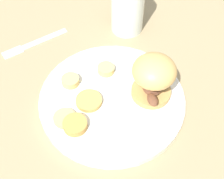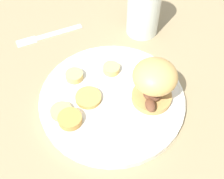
# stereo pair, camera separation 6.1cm
# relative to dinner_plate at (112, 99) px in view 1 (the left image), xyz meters

# --- Properties ---
(ground_plane) EXTENTS (4.00, 4.00, 0.00)m
(ground_plane) POSITION_rel_dinner_plate_xyz_m (0.00, 0.00, -0.01)
(ground_plane) COLOR #937F5B
(dinner_plate) EXTENTS (0.30, 0.30, 0.02)m
(dinner_plate) POSITION_rel_dinner_plate_xyz_m (0.00, 0.00, 0.00)
(dinner_plate) COLOR white
(dinner_plate) RESTS_ON ground_plane
(sandwich) EXTENTS (0.09, 0.09, 0.10)m
(sandwich) POSITION_rel_dinner_plate_xyz_m (0.08, 0.01, 0.06)
(sandwich) COLOR tan
(sandwich) RESTS_ON dinner_plate
(potato_round_0) EXTENTS (0.04, 0.04, 0.01)m
(potato_round_0) POSITION_rel_dinner_plate_xyz_m (-0.02, 0.07, 0.02)
(potato_round_0) COLOR #DBB766
(potato_round_0) RESTS_ON dinner_plate
(potato_round_1) EXTENTS (0.04, 0.04, 0.01)m
(potato_round_1) POSITION_rel_dinner_plate_xyz_m (-0.09, -0.06, 0.01)
(potato_round_1) COLOR #DBB766
(potato_round_1) RESTS_ON dinner_plate
(potato_round_2) EXTENTS (0.04, 0.04, 0.01)m
(potato_round_2) POSITION_rel_dinner_plate_xyz_m (-0.09, 0.03, 0.02)
(potato_round_2) COLOR #DBB766
(potato_round_2) RESTS_ON dinner_plate
(potato_round_3) EXTENTS (0.05, 0.05, 0.01)m
(potato_round_3) POSITION_rel_dinner_plate_xyz_m (-0.05, -0.02, 0.01)
(potato_round_3) COLOR tan
(potato_round_3) RESTS_ON dinner_plate
(potato_round_4) EXTENTS (0.05, 0.05, 0.01)m
(potato_round_4) POSITION_rel_dinner_plate_xyz_m (-0.06, -0.07, 0.02)
(potato_round_4) COLOR #BC8942
(potato_round_4) RESTS_ON dinner_plate
(fork) EXTENTS (0.14, 0.12, 0.00)m
(fork) POSITION_rel_dinner_plate_xyz_m (-0.20, 0.16, -0.01)
(fork) COLOR silver
(fork) RESTS_ON ground_plane
(drinking_glass) EXTENTS (0.08, 0.08, 0.14)m
(drinking_glass) POSITION_rel_dinner_plate_xyz_m (0.02, 0.23, 0.06)
(drinking_glass) COLOR silver
(drinking_glass) RESTS_ON ground_plane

